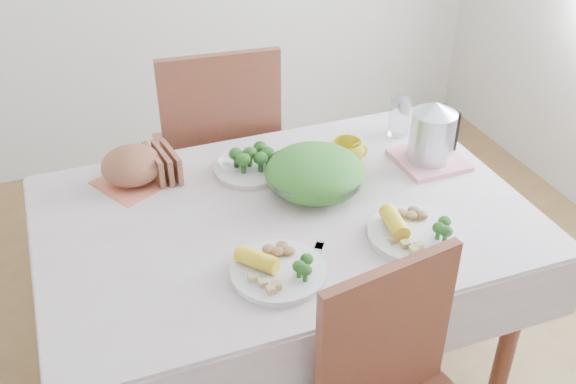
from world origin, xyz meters
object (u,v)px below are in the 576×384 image
object	(u,v)px
chair_far	(216,166)
dinner_plate_right	(415,235)
yellow_mug	(346,153)
dinner_plate_left	(278,272)
electric_kettle	(433,131)
dining_table	(285,304)
salad_bowl	(315,180)

from	to	relation	value
chair_far	dinner_plate_right	size ratio (longest dim) A/B	3.78
yellow_mug	chair_far	bearing A→B (deg)	116.58
dinner_plate_right	chair_far	bearing A→B (deg)	106.80
dinner_plate_left	electric_kettle	size ratio (longest dim) A/B	1.24
chair_far	electric_kettle	size ratio (longest dim) A/B	4.93
dinner_plate_right	yellow_mug	world-z (taller)	yellow_mug
dining_table	electric_kettle	world-z (taller)	electric_kettle
dinner_plate_right	yellow_mug	size ratio (longest dim) A/B	2.45
yellow_mug	electric_kettle	xyz separation A→B (m)	(0.28, -0.09, 0.08)
chair_far	electric_kettle	bearing A→B (deg)	134.33
dining_table	electric_kettle	bearing A→B (deg)	10.34
salad_bowl	dinner_plate_right	xyz separation A→B (m)	(0.18, -0.34, -0.03)
dinner_plate_right	dining_table	bearing A→B (deg)	140.52
salad_bowl	dinner_plate_left	distance (m)	0.44
chair_far	salad_bowl	world-z (taller)	chair_far
yellow_mug	dining_table	bearing A→B (deg)	-147.15
salad_bowl	dinner_plate_left	world-z (taller)	salad_bowl
chair_far	yellow_mug	world-z (taller)	chair_far
salad_bowl	yellow_mug	size ratio (longest dim) A/B	2.68
dinner_plate_left	electric_kettle	distance (m)	0.80
salad_bowl	dinner_plate_right	bearing A→B (deg)	-62.88
salad_bowl	yellow_mug	distance (m)	0.20
dinner_plate_right	electric_kettle	world-z (taller)	electric_kettle
dinner_plate_left	dinner_plate_right	xyz separation A→B (m)	(0.43, 0.02, 0.00)
yellow_mug	electric_kettle	world-z (taller)	electric_kettle
dining_table	salad_bowl	xyz separation A→B (m)	(0.14, 0.08, 0.42)
dining_table	electric_kettle	distance (m)	0.78
dinner_plate_left	dinner_plate_right	world-z (taller)	same
dining_table	yellow_mug	size ratio (longest dim) A/B	12.25
dinner_plate_left	dinner_plate_right	size ratio (longest dim) A/B	0.95
yellow_mug	salad_bowl	bearing A→B (deg)	-146.10
chair_far	dinner_plate_left	distance (m)	1.14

